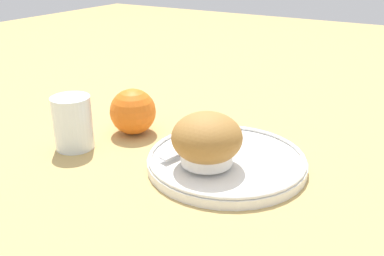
{
  "coord_description": "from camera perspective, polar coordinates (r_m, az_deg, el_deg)",
  "views": [
    {
      "loc": [
        -0.53,
        -0.26,
        0.31
      ],
      "look_at": [
        -0.01,
        0.06,
        0.06
      ],
      "focal_mm": 40.0,
      "sensor_mm": 36.0,
      "label": 1
    }
  ],
  "objects": [
    {
      "name": "plate",
      "position": [
        0.66,
        4.63,
        -4.18
      ],
      "size": [
        0.24,
        0.24,
        0.02
      ],
      "color": "white",
      "rests_on": "ground_plane"
    },
    {
      "name": "ground_plane",
      "position": [
        0.66,
        4.59,
        -5.12
      ],
      "size": [
        3.0,
        3.0,
        0.0
      ],
      "primitive_type": "plane",
      "color": "tan"
    },
    {
      "name": "berry_pair",
      "position": [
        0.68,
        2.07,
        -2.06
      ],
      "size": [
        0.02,
        0.01,
        0.01
      ],
      "color": "#B7192D",
      "rests_on": "plate"
    },
    {
      "name": "cream_ramekin",
      "position": [
        0.71,
        2.48,
        -0.42
      ],
      "size": [
        0.06,
        0.06,
        0.02
      ],
      "color": "silver",
      "rests_on": "plate"
    },
    {
      "name": "juice_glass",
      "position": [
        0.73,
        -15.6,
        0.69
      ],
      "size": [
        0.06,
        0.06,
        0.09
      ],
      "color": "silver",
      "rests_on": "ground_plane"
    },
    {
      "name": "orange_fruit",
      "position": [
        0.77,
        -7.88,
        2.19
      ],
      "size": [
        0.08,
        0.08,
        0.08
      ],
      "color": "orange",
      "rests_on": "ground_plane"
    },
    {
      "name": "butter_knife",
      "position": [
        0.68,
        0.71,
        -2.13
      ],
      "size": [
        0.15,
        0.05,
        0.0
      ],
      "rotation": [
        0.0,
        0.0,
        -0.22
      ],
      "color": "silver",
      "rests_on": "plate"
    },
    {
      "name": "muffin",
      "position": [
        0.62,
        2.0,
        -1.66
      ],
      "size": [
        0.1,
        0.1,
        0.08
      ],
      "color": "silver",
      "rests_on": "plate"
    }
  ]
}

